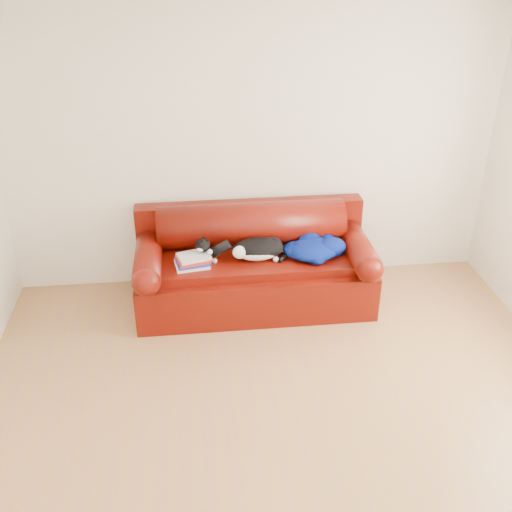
{
  "coord_description": "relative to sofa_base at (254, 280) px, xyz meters",
  "views": [
    {
      "loc": [
        -0.57,
        -3.16,
        3.06
      ],
      "look_at": [
        -0.05,
        1.35,
        0.56
      ],
      "focal_mm": 42.0,
      "sensor_mm": 36.0,
      "label": 1
    }
  ],
  "objects": [
    {
      "name": "ground",
      "position": [
        0.05,
        -1.49,
        -0.24
      ],
      "size": [
        4.5,
        4.5,
        0.0
      ],
      "primitive_type": "plane",
      "color": "olive",
      "rests_on": "ground"
    },
    {
      "name": "room_shell",
      "position": [
        0.17,
        -1.48,
        1.43
      ],
      "size": [
        4.52,
        4.02,
        2.61
      ],
      "color": "beige",
      "rests_on": "ground"
    },
    {
      "name": "sofa_base",
      "position": [
        0.0,
        0.0,
        0.0
      ],
      "size": [
        2.1,
        0.9,
        0.5
      ],
      "color": "#370602",
      "rests_on": "ground"
    },
    {
      "name": "sofa_back",
      "position": [
        -0.0,
        0.24,
        0.3
      ],
      "size": [
        2.1,
        1.01,
        0.88
      ],
      "color": "#370602",
      "rests_on": "ground"
    },
    {
      "name": "book_stack",
      "position": [
        -0.55,
        -0.13,
        0.31
      ],
      "size": [
        0.31,
        0.27,
        0.1
      ],
      "rotation": [
        0.0,
        0.0,
        0.22
      ],
      "color": "#EFEACE",
      "rests_on": "sofa_base"
    },
    {
      "name": "cat",
      "position": [
        0.02,
        -0.07,
        0.35
      ],
      "size": [
        0.66,
        0.32,
        0.23
      ],
      "rotation": [
        0.0,
        0.0,
        0.18
      ],
      "color": "black",
      "rests_on": "sofa_base"
    },
    {
      "name": "blanket",
      "position": [
        0.53,
        -0.07,
        0.33
      ],
      "size": [
        0.64,
        0.53,
        0.17
      ],
      "rotation": [
        0.0,
        0.0,
        0.39
      ],
      "color": "#020F4D",
      "rests_on": "sofa_base"
    }
  ]
}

